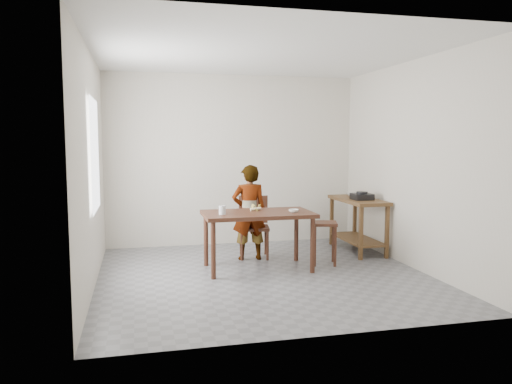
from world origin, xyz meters
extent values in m
cube|color=slate|center=(0.00, 0.00, -0.02)|extent=(4.00, 4.00, 0.04)
cube|color=white|center=(0.00, 0.00, 2.72)|extent=(4.00, 4.00, 0.04)
cube|color=beige|center=(0.00, 2.02, 1.35)|extent=(4.00, 0.04, 2.70)
cube|color=beige|center=(0.00, -2.02, 1.35)|extent=(4.00, 0.04, 2.70)
cube|color=beige|center=(-2.02, 0.00, 1.35)|extent=(0.04, 4.00, 2.70)
cube|color=beige|center=(2.02, 0.00, 1.35)|extent=(0.04, 4.00, 2.70)
cube|color=white|center=(-1.97, 0.20, 1.50)|extent=(0.02, 1.10, 1.30)
imported|color=silver|center=(0.01, 0.86, 0.67)|extent=(0.50, 0.33, 1.33)
cylinder|color=silver|center=(-0.48, 0.21, 0.80)|extent=(0.11, 0.11, 0.11)
imported|color=white|center=(0.44, 0.16, 0.77)|extent=(0.17, 0.17, 0.04)
imported|color=white|center=(1.76, 1.26, 0.83)|extent=(0.24, 0.24, 0.05)
cube|color=black|center=(1.71, 0.85, 0.85)|extent=(0.27, 0.27, 0.09)
camera|label=1|loc=(-1.49, -5.87, 1.67)|focal=35.00mm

